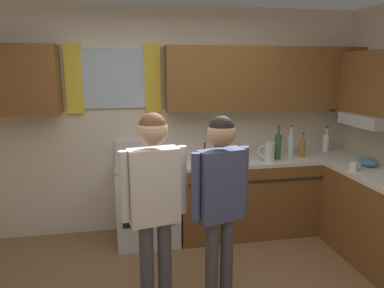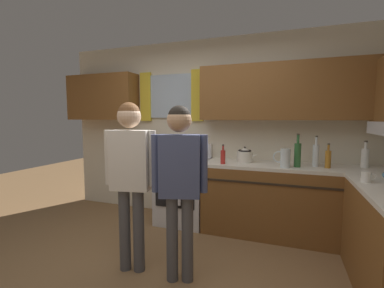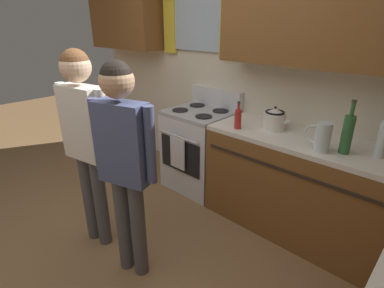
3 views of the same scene
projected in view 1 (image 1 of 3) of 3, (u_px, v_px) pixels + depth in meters
name	position (u px, v px, depth m)	size (l,w,h in m)	color
back_wall_unit	(172.00, 105.00, 4.04)	(4.60, 0.42, 2.60)	beige
kitchen_counter_run	(306.00, 202.00, 3.93)	(2.21, 1.89, 0.90)	brown
stove_oven	(147.00, 200.00, 3.94)	(0.67, 0.67, 1.10)	silver
bottle_milk_white	(326.00, 142.00, 4.34)	(0.08, 0.08, 0.31)	white
bottle_tall_clear	(291.00, 144.00, 4.12)	(0.07, 0.07, 0.37)	silver
bottle_sauce_red	(205.00, 156.00, 3.76)	(0.06, 0.06, 0.25)	red
bottle_wine_green	(278.00, 146.00, 3.99)	(0.08, 0.08, 0.39)	#2D6633
bottle_oil_amber	(302.00, 148.00, 4.10)	(0.06, 0.06, 0.29)	#B27223
mug_ceramic_white	(354.00, 166.00, 3.55)	(0.13, 0.08, 0.09)	white
stovetop_kettle	(221.00, 151.00, 4.00)	(0.27, 0.20, 0.21)	silver
water_pitcher	(269.00, 152.00, 3.89)	(0.19, 0.11, 0.22)	silver
mixing_bowl	(369.00, 162.00, 3.71)	(0.21, 0.21, 0.10)	teal
adult_left	(154.00, 194.00, 2.56)	(0.50, 0.22, 1.62)	#4C4C51
adult_in_plaid	(220.00, 193.00, 2.66)	(0.48, 0.25, 1.58)	#4C4C51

